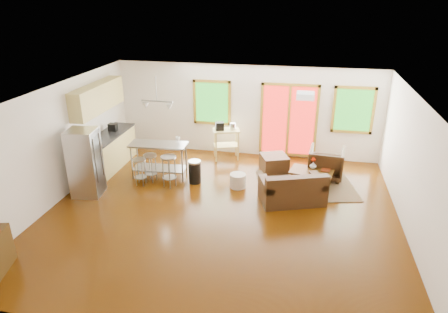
% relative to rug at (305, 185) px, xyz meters
% --- Properties ---
extents(floor, '(7.50, 7.00, 0.02)m').
position_rel_rug_xyz_m(floor, '(-1.78, -1.69, -0.02)').
color(floor, '#371A02').
rests_on(floor, ground).
extents(ceiling, '(7.50, 7.00, 0.02)m').
position_rel_rug_xyz_m(ceiling, '(-1.78, -1.69, 2.60)').
color(ceiling, white).
rests_on(ceiling, ground).
extents(back_wall, '(7.50, 0.02, 2.60)m').
position_rel_rug_xyz_m(back_wall, '(-1.78, 1.82, 1.29)').
color(back_wall, white).
rests_on(back_wall, ground).
extents(left_wall, '(0.02, 7.00, 2.60)m').
position_rel_rug_xyz_m(left_wall, '(-5.54, -1.69, 1.29)').
color(left_wall, white).
rests_on(left_wall, ground).
extents(right_wall, '(0.02, 7.00, 2.60)m').
position_rel_rug_xyz_m(right_wall, '(1.98, -1.69, 1.29)').
color(right_wall, white).
rests_on(right_wall, ground).
extents(front_wall, '(7.50, 0.02, 2.60)m').
position_rel_rug_xyz_m(front_wall, '(-1.78, -5.20, 1.29)').
color(front_wall, white).
rests_on(front_wall, ground).
extents(window_left, '(1.10, 0.05, 1.30)m').
position_rel_rug_xyz_m(window_left, '(-2.78, 1.77, 1.49)').
color(window_left, '#195816').
rests_on(window_left, back_wall).
extents(french_doors, '(1.60, 0.05, 2.10)m').
position_rel_rug_xyz_m(french_doors, '(-0.58, 1.77, 1.09)').
color(french_doors, red).
rests_on(french_doors, back_wall).
extents(window_right, '(1.10, 0.05, 1.30)m').
position_rel_rug_xyz_m(window_right, '(1.12, 1.77, 1.49)').
color(window_right, '#195816').
rests_on(window_right, back_wall).
extents(rug, '(2.64, 2.24, 0.02)m').
position_rel_rug_xyz_m(rug, '(0.00, 0.00, 0.00)').
color(rug, '#485E3C').
rests_on(rug, floor).
extents(loveseat, '(1.60, 1.23, 0.75)m').
position_rel_rug_xyz_m(loveseat, '(-0.29, -0.90, 0.29)').
color(loveseat, black).
rests_on(loveseat, floor).
extents(coffee_table, '(1.11, 0.79, 0.40)m').
position_rel_rug_xyz_m(coffee_table, '(0.12, 0.02, 0.34)').
color(coffee_table, '#37240A').
rests_on(coffee_table, floor).
extents(armchair, '(0.92, 0.87, 0.88)m').
position_rel_rug_xyz_m(armchair, '(0.48, 0.60, 0.43)').
color(armchair, black).
rests_on(armchair, floor).
extents(ottoman, '(0.86, 0.86, 0.44)m').
position_rel_rug_xyz_m(ottoman, '(-0.85, 0.73, 0.21)').
color(ottoman, black).
rests_on(ottoman, floor).
extents(pouf, '(0.43, 0.43, 0.34)m').
position_rel_rug_xyz_m(pouf, '(-1.63, -0.41, 0.16)').
color(pouf, beige).
rests_on(pouf, floor).
extents(vase, '(0.20, 0.21, 0.29)m').
position_rel_rug_xyz_m(vase, '(0.14, 0.18, 0.49)').
color(vase, silver).
rests_on(vase, coffee_table).
extents(book, '(0.22, 0.06, 0.29)m').
position_rel_rug_xyz_m(book, '(0.35, 0.15, 0.53)').
color(book, maroon).
rests_on(book, coffee_table).
extents(cabinets, '(0.64, 2.24, 2.30)m').
position_rel_rug_xyz_m(cabinets, '(-5.27, 0.01, 0.92)').
color(cabinets, tan).
rests_on(cabinets, floor).
extents(refrigerator, '(0.72, 0.70, 1.60)m').
position_rel_rug_xyz_m(refrigerator, '(-5.03, -1.46, 0.79)').
color(refrigerator, '#B7BABC').
rests_on(refrigerator, floor).
extents(island, '(1.47, 0.68, 0.91)m').
position_rel_rug_xyz_m(island, '(-3.71, -0.22, 0.61)').
color(island, '#B7BABC').
rests_on(island, floor).
extents(cup, '(0.12, 0.10, 0.12)m').
position_rel_rug_xyz_m(cup, '(-3.26, 0.01, 1.00)').
color(cup, white).
rests_on(cup, island).
extents(bar_stool_a, '(0.34, 0.34, 0.69)m').
position_rel_rug_xyz_m(bar_stool_a, '(-4.01, -0.76, 0.50)').
color(bar_stool_a, '#B7BABC').
rests_on(bar_stool_a, floor).
extents(bar_stool_b, '(0.40, 0.40, 0.72)m').
position_rel_rug_xyz_m(bar_stool_b, '(-3.83, -0.52, 0.52)').
color(bar_stool_b, '#B7BABC').
rests_on(bar_stool_b, floor).
extents(bar_stool_c, '(0.49, 0.49, 0.80)m').
position_rel_rug_xyz_m(bar_stool_c, '(-3.28, -0.71, 0.58)').
color(bar_stool_c, '#B7BABC').
rests_on(bar_stool_c, floor).
extents(trash_can, '(0.41, 0.41, 0.58)m').
position_rel_rug_xyz_m(trash_can, '(-2.73, -0.37, 0.28)').
color(trash_can, black).
rests_on(trash_can, floor).
extents(kitchen_cart, '(0.83, 0.67, 1.10)m').
position_rel_rug_xyz_m(kitchen_cart, '(-2.28, 1.28, 0.74)').
color(kitchen_cart, tan).
rests_on(kitchen_cart, floor).
extents(ceiling_flush, '(0.35, 0.35, 0.12)m').
position_rel_rug_xyz_m(ceiling_flush, '(-0.18, -1.09, 2.52)').
color(ceiling_flush, white).
rests_on(ceiling_flush, ceiling).
extents(pendant_light, '(0.80, 0.18, 0.79)m').
position_rel_rug_xyz_m(pendant_light, '(-3.68, -0.19, 1.89)').
color(pendant_light, gray).
rests_on(pendant_light, ceiling).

